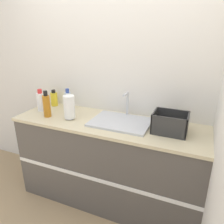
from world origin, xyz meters
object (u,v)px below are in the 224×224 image
at_px(bottle_amber, 47,105).
at_px(bottle_clear, 68,101).
at_px(bottle_white_spray, 41,101).
at_px(bottle_yellow, 54,99).
at_px(dish_rack, 170,125).
at_px(paper_towel_roll, 69,107).
at_px(sink, 121,121).

xyz_separation_m(bottle_amber, bottle_clear, (0.10, 0.24, -0.01)).
xyz_separation_m(bottle_white_spray, bottle_yellow, (0.03, 0.20, -0.02)).
bearing_deg(dish_rack, bottle_amber, -174.43).
relative_size(dish_rack, bottle_clear, 1.19).
distance_m(paper_towel_roll, bottle_white_spray, 0.43).
distance_m(bottle_amber, bottle_yellow, 0.35).
bearing_deg(dish_rack, bottle_clear, 174.04).
relative_size(dish_rack, bottle_white_spray, 1.22).
height_order(sink, bottle_white_spray, sink).
xyz_separation_m(paper_towel_roll, bottle_yellow, (-0.39, 0.28, -0.04)).
bearing_deg(bottle_yellow, bottle_clear, -17.21).
height_order(bottle_amber, bottle_clear, bottle_amber).
bearing_deg(paper_towel_roll, bottle_clear, 126.65).
distance_m(paper_towel_roll, bottle_yellow, 0.48).
bearing_deg(paper_towel_roll, bottle_yellow, 145.09).
bearing_deg(paper_towel_roll, sink, 11.68).
bearing_deg(bottle_clear, paper_towel_roll, -53.35).
distance_m(bottle_amber, bottle_clear, 0.26).
distance_m(sink, bottle_yellow, 0.92).
relative_size(paper_towel_roll, dish_rack, 0.81).
height_order(sink, bottle_amber, bottle_amber).
bearing_deg(sink, bottle_yellow, 169.33).
bearing_deg(bottle_yellow, paper_towel_roll, -34.91).
bearing_deg(dish_rack, bottle_white_spray, -179.88).
height_order(sink, bottle_clear, sink).
xyz_separation_m(sink, bottle_white_spray, (-0.93, -0.03, 0.09)).
bearing_deg(sink, dish_rack, -2.85).
distance_m(sink, bottle_amber, 0.78).
bearing_deg(bottle_clear, sink, -8.14).
bearing_deg(bottle_amber, bottle_yellow, 115.35).
relative_size(bottle_clear, bottle_yellow, 1.31).
height_order(sink, paper_towel_roll, sink).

